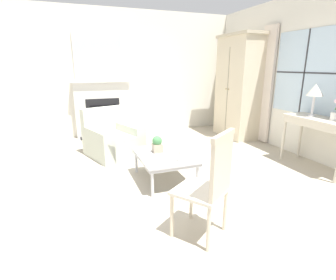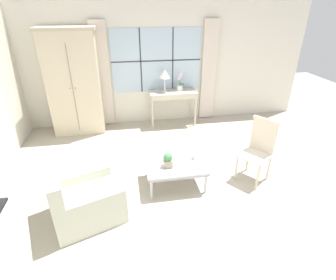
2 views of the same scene
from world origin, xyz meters
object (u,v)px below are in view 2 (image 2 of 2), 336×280
object	(u,v)px
potted_orchid	(180,84)
console_table	(173,95)
side_chair_wooden	(259,147)
armoire	(74,83)
potted_plant_small	(168,160)
table_lamp	(165,75)
coffee_table	(175,166)
pillar_candle	(195,154)
armchair_upholstered	(83,201)

from	to	relation	value
potted_orchid	console_table	bearing A→B (deg)	-161.26
side_chair_wooden	armoire	bearing A→B (deg)	142.32
side_chair_wooden	potted_plant_small	distance (m)	1.50
table_lamp	coffee_table	size ratio (longest dim) A/B	0.54
table_lamp	potted_orchid	distance (m)	0.44
pillar_candle	console_table	bearing A→B (deg)	88.38
armoire	table_lamp	world-z (taller)	armoire
side_chair_wooden	table_lamp	bearing A→B (deg)	115.13
side_chair_wooden	coffee_table	bearing A→B (deg)	178.21
armoire	potted_orchid	xyz separation A→B (m)	(2.33, 0.09, -0.15)
potted_orchid	side_chair_wooden	bearing A→B (deg)	-72.62
console_table	potted_orchid	distance (m)	0.31
side_chair_wooden	potted_plant_small	size ratio (longest dim) A/B	4.35
armchair_upholstered	side_chair_wooden	bearing A→B (deg)	9.74
armchair_upholstered	potted_plant_small	distance (m)	1.35
potted_orchid	armchair_upholstered	distance (m)	3.62
console_table	potted_orchid	size ratio (longest dim) A/B	2.60
armchair_upholstered	side_chair_wooden	world-z (taller)	side_chair_wooden
armoire	table_lamp	xyz separation A→B (m)	(1.97, 0.03, 0.08)
pillar_candle	side_chair_wooden	bearing A→B (deg)	-7.99
armoire	potted_plant_small	distance (m)	2.98
table_lamp	potted_orchid	xyz separation A→B (m)	(0.36, 0.05, -0.23)
console_table	armchair_upholstered	size ratio (longest dim) A/B	0.99
console_table	pillar_candle	xyz separation A→B (m)	(-0.06, -2.29, -0.26)
coffee_table	pillar_candle	world-z (taller)	pillar_candle
armoire	console_table	distance (m)	2.20
potted_plant_small	console_table	bearing A→B (deg)	77.47
armchair_upholstered	pillar_candle	distance (m)	1.84
side_chair_wooden	potted_plant_small	xyz separation A→B (m)	(-1.50, -0.02, -0.07)
armoire	side_chair_wooden	bearing A→B (deg)	-37.68
potted_orchid	side_chair_wooden	xyz separation A→B (m)	(0.78, -2.49, -0.39)
potted_orchid	coffee_table	xyz separation A→B (m)	(-0.59, -2.45, -0.63)
console_table	table_lamp	world-z (taller)	table_lamp
armoire	pillar_candle	xyz separation A→B (m)	(2.10, -2.26, -0.66)
armchair_upholstered	console_table	bearing A→B (deg)	58.31
console_table	pillar_candle	bearing A→B (deg)	-91.62
armchair_upholstered	coffee_table	bearing A→B (deg)	20.46
pillar_candle	armchair_upholstered	bearing A→B (deg)	-160.45
console_table	coffee_table	xyz separation A→B (m)	(-0.42, -2.39, -0.37)
armoire	armchair_upholstered	distance (m)	3.02
armoire	potted_orchid	bearing A→B (deg)	2.12
table_lamp	side_chair_wooden	bearing A→B (deg)	-64.87
table_lamp	potted_plant_small	size ratio (longest dim) A/B	2.10
console_table	armoire	bearing A→B (deg)	-179.26
potted_orchid	potted_plant_small	world-z (taller)	potted_orchid
armoire	console_table	world-z (taller)	armoire
side_chair_wooden	potted_plant_small	world-z (taller)	side_chair_wooden
table_lamp	side_chair_wooden	distance (m)	2.76
potted_plant_small	table_lamp	bearing A→B (deg)	81.80
potted_orchid	pillar_candle	xyz separation A→B (m)	(-0.24, -2.35, -0.51)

